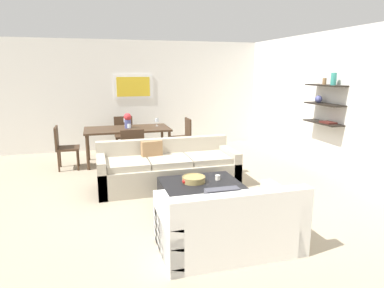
# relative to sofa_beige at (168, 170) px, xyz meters

# --- Properties ---
(ground_plane) EXTENTS (18.00, 18.00, 0.00)m
(ground_plane) POSITION_rel_sofa_beige_xyz_m (0.13, -0.34, -0.29)
(ground_plane) COLOR tan
(back_wall_unit) EXTENTS (8.40, 0.09, 2.70)m
(back_wall_unit) POSITION_rel_sofa_beige_xyz_m (0.43, 3.19, 1.06)
(back_wall_unit) COLOR silver
(back_wall_unit) RESTS_ON ground
(right_wall_shelf_unit) EXTENTS (0.34, 8.20, 2.70)m
(right_wall_shelf_unit) POSITION_rel_sofa_beige_xyz_m (3.16, 0.26, 1.06)
(right_wall_shelf_unit) COLOR silver
(right_wall_shelf_unit) RESTS_ON ground
(sofa_beige) EXTENTS (2.36, 0.90, 0.78)m
(sofa_beige) POSITION_rel_sofa_beige_xyz_m (0.00, 0.00, 0.00)
(sofa_beige) COLOR #B2A893
(sofa_beige) RESTS_ON ground
(loveseat_white) EXTENTS (1.54, 0.90, 0.78)m
(loveseat_white) POSITION_rel_sofa_beige_xyz_m (0.21, -2.29, 0.00)
(loveseat_white) COLOR white
(loveseat_white) RESTS_ON ground
(coffee_table) EXTENTS (1.13, 0.95, 0.38)m
(coffee_table) POSITION_rel_sofa_beige_xyz_m (0.26, -1.10, -0.10)
(coffee_table) COLOR black
(coffee_table) RESTS_ON ground
(decorative_bowl) EXTENTS (0.34, 0.34, 0.09)m
(decorative_bowl) POSITION_rel_sofa_beige_xyz_m (0.17, -1.02, 0.14)
(decorative_bowl) COLOR #99844C
(decorative_bowl) RESTS_ON coffee_table
(candle_jar) EXTENTS (0.08, 0.08, 0.07)m
(candle_jar) POSITION_rel_sofa_beige_xyz_m (0.54, -1.02, 0.12)
(candle_jar) COLOR silver
(candle_jar) RESTS_ON coffee_table
(apple_on_coffee_table) EXTENTS (0.07, 0.07, 0.07)m
(apple_on_coffee_table) POSITION_rel_sofa_beige_xyz_m (0.02, -1.06, 0.12)
(apple_on_coffee_table) COLOR red
(apple_on_coffee_table) RESTS_ON coffee_table
(dining_table) EXTENTS (1.80, 0.93, 0.75)m
(dining_table) POSITION_rel_sofa_beige_xyz_m (-0.50, 1.80, 0.39)
(dining_table) COLOR #422D1E
(dining_table) RESTS_ON ground
(dining_chair_foot) EXTENTS (0.44, 0.44, 0.88)m
(dining_chair_foot) POSITION_rel_sofa_beige_xyz_m (-0.50, 0.93, 0.21)
(dining_chair_foot) COLOR #422D1E
(dining_chair_foot) RESTS_ON ground
(dining_chair_right_far) EXTENTS (0.44, 0.44, 0.88)m
(dining_chair_right_far) POSITION_rel_sofa_beige_xyz_m (0.81, 2.01, 0.21)
(dining_chair_right_far) COLOR #422D1E
(dining_chair_right_far) RESTS_ON ground
(dining_chair_left_near) EXTENTS (0.44, 0.44, 0.88)m
(dining_chair_left_near) POSITION_rel_sofa_beige_xyz_m (-1.80, 1.59, 0.21)
(dining_chair_left_near) COLOR #422D1E
(dining_chair_left_near) RESTS_ON ground
(dining_chair_head) EXTENTS (0.44, 0.44, 0.88)m
(dining_chair_head) POSITION_rel_sofa_beige_xyz_m (-0.50, 2.67, 0.21)
(dining_chair_head) COLOR #422D1E
(dining_chair_head) RESTS_ON ground
(wine_glass_right_far) EXTENTS (0.08, 0.08, 0.17)m
(wine_glass_right_far) POSITION_rel_sofa_beige_xyz_m (0.17, 1.91, 0.58)
(wine_glass_right_far) COLOR silver
(wine_glass_right_far) RESTS_ON dining_table
(wine_glass_foot) EXTENTS (0.07, 0.07, 0.15)m
(wine_glass_foot) POSITION_rel_sofa_beige_xyz_m (-0.50, 1.40, 0.56)
(wine_glass_foot) COLOR silver
(wine_glass_foot) RESTS_ON dining_table
(wine_glass_head) EXTENTS (0.07, 0.07, 0.16)m
(wine_glass_head) POSITION_rel_sofa_beige_xyz_m (-0.50, 2.20, 0.57)
(wine_glass_head) COLOR silver
(wine_glass_head) RESTS_ON dining_table
(centerpiece_vase) EXTENTS (0.16, 0.16, 0.32)m
(centerpiece_vase) POSITION_rel_sofa_beige_xyz_m (-0.48, 1.82, 0.63)
(centerpiece_vase) COLOR #4C518C
(centerpiece_vase) RESTS_ON dining_table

